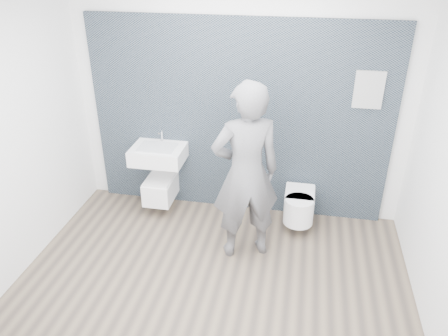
% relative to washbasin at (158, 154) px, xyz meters
% --- Properties ---
extents(ground, '(4.00, 4.00, 0.00)m').
position_rel_washbasin_xyz_m(ground, '(0.94, -1.20, -0.79)').
color(ground, brown).
rests_on(ground, ground).
extents(room_shell, '(4.00, 4.00, 4.00)m').
position_rel_washbasin_xyz_m(room_shell, '(0.94, -1.20, 0.95)').
color(room_shell, white).
rests_on(room_shell, ground).
extents(tile_wall, '(3.60, 0.06, 2.40)m').
position_rel_washbasin_xyz_m(tile_wall, '(0.94, 0.27, -0.79)').
color(tile_wall, black).
rests_on(tile_wall, ground).
extents(washbasin, '(0.64, 0.48, 0.48)m').
position_rel_washbasin_xyz_m(washbasin, '(0.00, 0.00, 0.00)').
color(washbasin, white).
rests_on(washbasin, ground).
extents(toilet_square, '(0.34, 0.49, 0.64)m').
position_rel_washbasin_xyz_m(toilet_square, '(0.00, -0.00, -0.47)').
color(toilet_square, white).
rests_on(toilet_square, ground).
extents(toilet_rounded, '(0.35, 0.60, 0.32)m').
position_rel_washbasin_xyz_m(toilet_rounded, '(1.75, -0.06, -0.50)').
color(toilet_rounded, white).
rests_on(toilet_rounded, ground).
extents(info_placard, '(0.31, 0.03, 0.42)m').
position_rel_washbasin_xyz_m(info_placard, '(2.38, 0.22, -0.79)').
color(info_placard, silver).
rests_on(info_placard, ground).
extents(visitor, '(0.85, 0.71, 1.98)m').
position_rel_washbasin_xyz_m(visitor, '(1.18, -0.65, 0.19)').
color(visitor, slate).
rests_on(visitor, ground).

